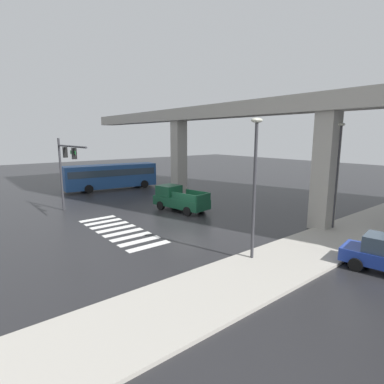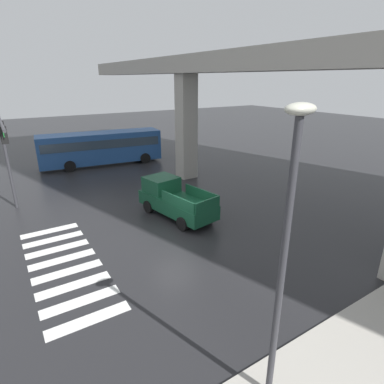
% 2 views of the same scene
% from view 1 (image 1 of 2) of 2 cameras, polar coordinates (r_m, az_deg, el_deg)
% --- Properties ---
extents(ground_plane, '(120.00, 120.00, 0.00)m').
position_cam_1_polar(ground_plane, '(24.33, -1.56, -4.76)').
color(ground_plane, '#232326').
extents(crosswalk_stripes, '(8.25, 2.80, 0.01)m').
position_cam_1_polar(crosswalk_stripes, '(21.58, -13.38, -7.03)').
color(crosswalk_stripes, silver).
rests_on(crosswalk_stripes, ground).
extents(elevated_overpass, '(53.68, 1.89, 9.18)m').
position_cam_1_polar(elevated_overpass, '(27.35, 8.17, 13.21)').
color(elevated_overpass, '#ADA89E').
rests_on(elevated_overpass, ground).
extents(sidewalk_east, '(4.00, 36.00, 0.15)m').
position_cam_1_polar(sidewalk_east, '(19.36, 22.40, -9.39)').
color(sidewalk_east, '#ADA89E').
rests_on(sidewalk_east, ground).
extents(pickup_truck, '(5.35, 2.74, 2.08)m').
position_cam_1_polar(pickup_truck, '(26.44, -2.56, -1.33)').
color(pickup_truck, '#14472D').
rests_on(pickup_truck, ground).
extents(city_bus, '(3.77, 11.02, 2.99)m').
position_cam_1_polar(city_bus, '(38.06, -14.89, 3.06)').
color(city_bus, '#234C8C').
rests_on(city_bus, ground).
extents(traffic_signal_mast, '(6.49, 0.32, 6.20)m').
position_cam_1_polar(traffic_signal_mast, '(26.62, -22.44, 5.35)').
color(traffic_signal_mast, '#38383D').
rests_on(traffic_signal_mast, ground).
extents(street_lamp_near_corner, '(0.44, 0.70, 7.24)m').
position_cam_1_polar(street_lamp_near_corner, '(15.41, 11.68, 3.43)').
color(street_lamp_near_corner, '#38383D').
rests_on(street_lamp_near_corner, ground).
extents(street_lamp_mid_block, '(0.44, 0.70, 7.24)m').
position_cam_1_polar(street_lamp_mid_block, '(22.56, 25.57, 4.79)').
color(street_lamp_mid_block, '#38383D').
rests_on(street_lamp_mid_block, ground).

